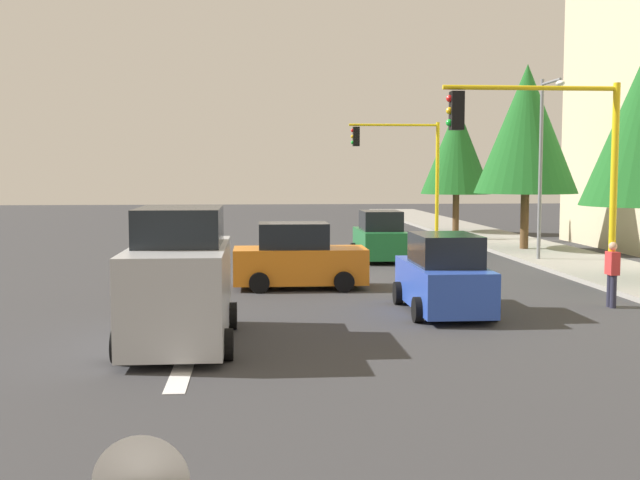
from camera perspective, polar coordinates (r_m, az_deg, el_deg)
ground_plane at (r=26.17m, az=-0.89°, el=-2.79°), size 120.00×120.00×0.00m
sidewalk_kerb at (r=33.37m, az=16.82°, el=-1.21°), size 80.00×4.00×0.15m
lane_arrow_near at (r=14.84m, az=-9.67°, el=-8.80°), size 2.40×1.10×1.10m
traffic_signal_near_left at (r=21.22m, az=15.88°, el=6.24°), size 0.36×4.59×5.75m
traffic_signal_far_left at (r=40.57m, az=5.95°, el=5.88°), size 0.36×4.59×5.98m
street_lamp_curbside at (r=31.45m, az=15.72°, el=6.26°), size 2.15×0.28×7.00m
tree_roadside_mid at (r=35.88m, az=14.51°, el=7.66°), size 4.43×4.43×8.11m
tree_roadside_far at (r=45.30m, az=9.72°, el=6.37°), size 3.95×3.95×7.21m
delivery_van_silver at (r=16.45m, az=-9.96°, el=-2.93°), size 4.80×2.22×2.77m
car_orange at (r=24.05m, az=-1.55°, el=-1.32°), size 2.08×3.98×1.98m
car_green at (r=31.57m, az=4.30°, el=0.15°), size 3.82×2.00×1.98m
car_blue at (r=20.07m, az=8.78°, el=-2.61°), size 4.16×1.98×1.98m
pedestrian_crossing at (r=21.94m, az=20.11°, el=-2.19°), size 0.40×0.24×1.70m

